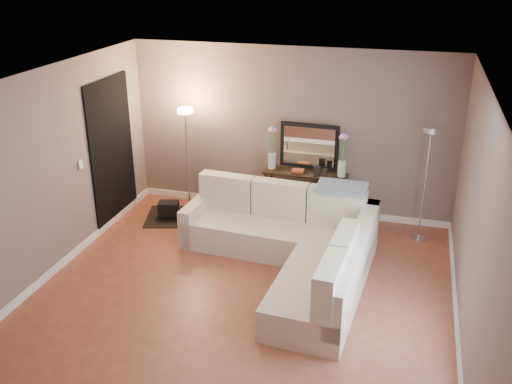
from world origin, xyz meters
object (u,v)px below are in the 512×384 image
(console_table, at_px, (300,193))
(floor_lamp_unlit, at_px, (428,162))
(floor_lamp_lit, at_px, (187,139))
(sectional_sofa, at_px, (294,244))

(console_table, xyz_separation_m, floor_lamp_unlit, (1.80, -0.21, 0.75))
(console_table, bearing_deg, floor_lamp_lit, -176.41)
(console_table, bearing_deg, sectional_sofa, -81.20)
(console_table, distance_m, floor_lamp_lit, 1.94)
(console_table, distance_m, floor_lamp_unlit, 1.97)
(floor_lamp_lit, height_order, floor_lamp_unlit, floor_lamp_unlit)
(console_table, height_order, floor_lamp_unlit, floor_lamp_unlit)
(floor_lamp_unlit, bearing_deg, floor_lamp_lit, 178.50)
(console_table, relative_size, floor_lamp_unlit, 0.76)
(floor_lamp_lit, relative_size, floor_lamp_unlit, 0.99)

